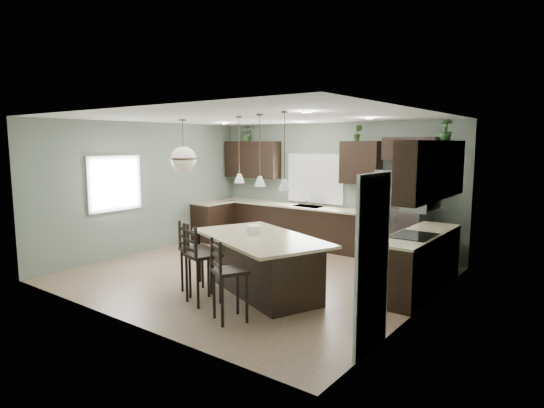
{
  "coord_description": "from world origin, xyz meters",
  "views": [
    {
      "loc": [
        5.05,
        -6.2,
        2.37
      ],
      "look_at": [
        0.1,
        0.4,
        1.25
      ],
      "focal_mm": 30.0,
      "sensor_mm": 36.0,
      "label": 1
    }
  ],
  "objects_px": {
    "bar_stool_center": "(203,264)",
    "bar_stool_right": "(230,280)",
    "serving_dish": "(254,230)",
    "bar_stool_left": "(196,257)",
    "kitchen_island": "(260,265)",
    "plant_back_left": "(247,134)",
    "refrigerator": "(403,217)"
  },
  "relations": [
    {
      "from": "bar_stool_center",
      "to": "bar_stool_right",
      "type": "xyz_separation_m",
      "value": [
        0.78,
        -0.27,
        -0.04
      ]
    },
    {
      "from": "serving_dish",
      "to": "bar_stool_left",
      "type": "relative_size",
      "value": 0.21
    },
    {
      "from": "serving_dish",
      "to": "bar_stool_right",
      "type": "relative_size",
      "value": 0.21
    },
    {
      "from": "kitchen_island",
      "to": "plant_back_left",
      "type": "distance_m",
      "value": 4.99
    },
    {
      "from": "kitchen_island",
      "to": "bar_stool_left",
      "type": "bearing_deg",
      "value": -122.95
    },
    {
      "from": "serving_dish",
      "to": "bar_stool_right",
      "type": "xyz_separation_m",
      "value": [
        0.55,
        -1.18,
        -0.43
      ]
    },
    {
      "from": "kitchen_island",
      "to": "serving_dish",
      "type": "distance_m",
      "value": 0.57
    },
    {
      "from": "kitchen_island",
      "to": "bar_stool_right",
      "type": "xyz_separation_m",
      "value": [
        0.36,
        -1.1,
        0.1
      ]
    },
    {
      "from": "bar_stool_left",
      "to": "plant_back_left",
      "type": "distance_m",
      "value": 4.92
    },
    {
      "from": "refrigerator",
      "to": "bar_stool_left",
      "type": "height_order",
      "value": "refrigerator"
    },
    {
      "from": "serving_dish",
      "to": "bar_stool_right",
      "type": "distance_m",
      "value": 1.37
    },
    {
      "from": "bar_stool_left",
      "to": "bar_stool_right",
      "type": "distance_m",
      "value": 1.3
    },
    {
      "from": "bar_stool_left",
      "to": "plant_back_left",
      "type": "xyz_separation_m",
      "value": [
        -2.23,
        3.9,
        2.0
      ]
    },
    {
      "from": "refrigerator",
      "to": "plant_back_left",
      "type": "bearing_deg",
      "value": 177.03
    },
    {
      "from": "kitchen_island",
      "to": "bar_stool_left",
      "type": "relative_size",
      "value": 2.02
    },
    {
      "from": "plant_back_left",
      "to": "refrigerator",
      "type": "bearing_deg",
      "value": -2.97
    },
    {
      "from": "kitchen_island",
      "to": "serving_dish",
      "type": "bearing_deg",
      "value": 180.0
    },
    {
      "from": "bar_stool_right",
      "to": "bar_stool_center",
      "type": "bearing_deg",
      "value": -171.26
    },
    {
      "from": "refrigerator",
      "to": "serving_dish",
      "type": "relative_size",
      "value": 7.71
    },
    {
      "from": "bar_stool_right",
      "to": "plant_back_left",
      "type": "relative_size",
      "value": 3.12
    },
    {
      "from": "plant_back_left",
      "to": "bar_stool_right",
      "type": "bearing_deg",
      "value": -52.34
    },
    {
      "from": "kitchen_island",
      "to": "bar_stool_left",
      "type": "height_order",
      "value": "bar_stool_left"
    },
    {
      "from": "plant_back_left",
      "to": "kitchen_island",
      "type": "bearing_deg",
      "value": -47.45
    },
    {
      "from": "serving_dish",
      "to": "bar_stool_right",
      "type": "bearing_deg",
      "value": -65.08
    },
    {
      "from": "refrigerator",
      "to": "plant_back_left",
      "type": "height_order",
      "value": "plant_back_left"
    },
    {
      "from": "bar_stool_left",
      "to": "plant_back_left",
      "type": "relative_size",
      "value": 3.21
    },
    {
      "from": "bar_stool_center",
      "to": "plant_back_left",
      "type": "relative_size",
      "value": 3.32
    },
    {
      "from": "bar_stool_left",
      "to": "bar_stool_center",
      "type": "height_order",
      "value": "bar_stool_center"
    },
    {
      "from": "bar_stool_left",
      "to": "bar_stool_center",
      "type": "bearing_deg",
      "value": -9.44
    },
    {
      "from": "bar_stool_right",
      "to": "serving_dish",
      "type": "bearing_deg",
      "value": 143.02
    },
    {
      "from": "bar_stool_left",
      "to": "bar_stool_right",
      "type": "xyz_separation_m",
      "value": [
        1.19,
        -0.53,
        -0.01
      ]
    },
    {
      "from": "kitchen_island",
      "to": "refrigerator",
      "type": "bearing_deg",
      "value": 93.18
    }
  ]
}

